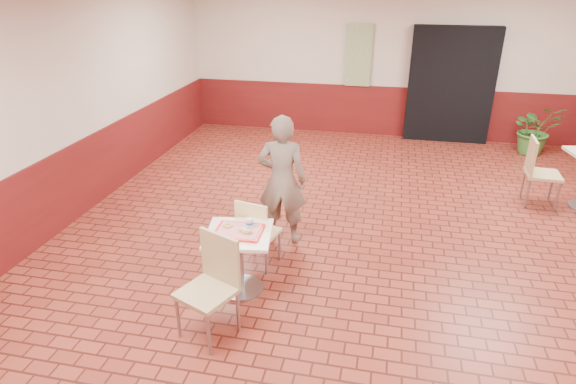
% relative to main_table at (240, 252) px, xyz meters
% --- Properties ---
extents(room_shell, '(8.01, 10.01, 3.01)m').
position_rel_main_table_xyz_m(room_shell, '(1.29, 0.83, 1.04)').
color(room_shell, maroon).
rests_on(room_shell, ground).
extents(wainscot_band, '(8.00, 10.00, 1.00)m').
position_rel_main_table_xyz_m(wainscot_band, '(1.29, 0.83, 0.04)').
color(wainscot_band, '#551010').
rests_on(wainscot_band, ground).
extents(corridor_doorway, '(1.60, 0.22, 2.20)m').
position_rel_main_table_xyz_m(corridor_doorway, '(2.49, 5.71, 0.64)').
color(corridor_doorway, black).
rests_on(corridor_doorway, ground).
extents(promo_poster, '(0.50, 0.03, 1.20)m').
position_rel_main_table_xyz_m(promo_poster, '(0.69, 5.77, 1.14)').
color(promo_poster, gray).
rests_on(promo_poster, wainscot_band).
extents(main_table, '(0.65, 0.65, 0.69)m').
position_rel_main_table_xyz_m(main_table, '(0.00, 0.00, 0.00)').
color(main_table, beige).
rests_on(main_table, ground).
extents(chair_main_front, '(0.59, 0.59, 0.97)m').
position_rel_main_table_xyz_m(chair_main_front, '(-0.05, -0.65, 0.08)').
color(chair_main_front, tan).
rests_on(chair_main_front, ground).
extents(chair_main_back, '(0.47, 0.47, 0.84)m').
position_rel_main_table_xyz_m(chair_main_back, '(0.05, 0.46, 0.01)').
color(chair_main_back, '#EAD28C').
rests_on(chair_main_back, ground).
extents(customer, '(0.61, 0.42, 1.61)m').
position_rel_main_table_xyz_m(customer, '(0.19, 1.12, 0.34)').
color(customer, '#726458').
rests_on(customer, ground).
extents(serving_tray, '(0.47, 0.36, 0.03)m').
position_rel_main_table_xyz_m(serving_tray, '(0.00, 0.00, 0.24)').
color(serving_tray, red).
rests_on(serving_tray, main_table).
extents(ring_donut, '(0.10, 0.10, 0.03)m').
position_rel_main_table_xyz_m(ring_donut, '(-0.13, 0.05, 0.27)').
color(ring_donut, tan).
rests_on(ring_donut, serving_tray).
extents(long_john_donut, '(0.14, 0.10, 0.04)m').
position_rel_main_table_xyz_m(long_john_donut, '(0.08, -0.04, 0.27)').
color(long_john_donut, gold).
rests_on(long_john_donut, serving_tray).
extents(paper_cup, '(0.08, 0.08, 0.10)m').
position_rel_main_table_xyz_m(paper_cup, '(0.09, 0.08, 0.30)').
color(paper_cup, silver).
rests_on(paper_cup, serving_tray).
extents(chair_second_left, '(0.47, 0.47, 0.97)m').
position_rel_main_table_xyz_m(chair_second_left, '(3.51, 2.91, 0.08)').
color(chair_second_left, tan).
rests_on(chair_second_left, ground).
extents(potted_plant, '(0.95, 0.86, 0.92)m').
position_rel_main_table_xyz_m(potted_plant, '(4.02, 5.23, -0.00)').
color(potted_plant, '#37712D').
rests_on(potted_plant, ground).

